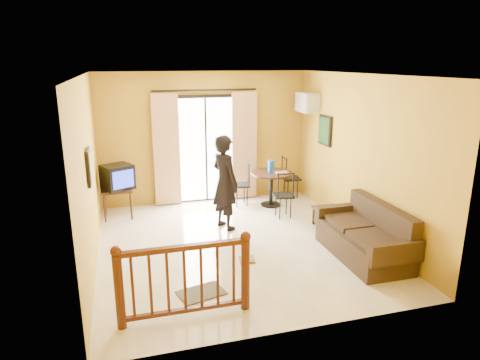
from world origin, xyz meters
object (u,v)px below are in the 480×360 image
object	(u,v)px
sofa	(366,237)
standing_person	(225,182)
dining_table	(271,179)
coffee_table	(332,218)
television	(117,177)

from	to	relation	value
sofa	standing_person	size ratio (longest dim) A/B	1.03
sofa	dining_table	bearing A→B (deg)	102.48
dining_table	coffee_table	world-z (taller)	dining_table
dining_table	standing_person	world-z (taller)	standing_person
television	coffee_table	bearing A→B (deg)	-51.44
dining_table	television	bearing A→B (deg)	177.86
sofa	coffee_table	bearing A→B (deg)	90.56
television	dining_table	bearing A→B (deg)	-28.43
television	coffee_table	distance (m)	4.15
dining_table	sofa	bearing A→B (deg)	-77.79
coffee_table	standing_person	distance (m)	2.05
sofa	standing_person	world-z (taller)	standing_person
sofa	television	bearing A→B (deg)	142.57
television	standing_person	xyz separation A→B (m)	(1.88, -1.09, 0.04)
coffee_table	dining_table	bearing A→B (deg)	109.97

